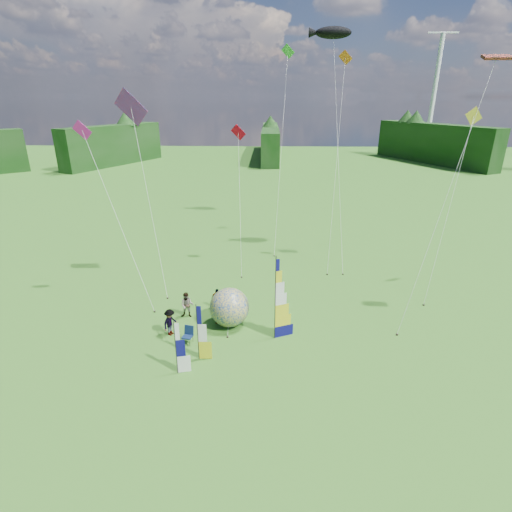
{
  "coord_description": "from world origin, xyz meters",
  "views": [
    {
      "loc": [
        -0.3,
        -18.08,
        14.33
      ],
      "look_at": [
        -1.0,
        4.0,
        5.5
      ],
      "focal_mm": 28.0,
      "sensor_mm": 36.0,
      "label": 1
    }
  ],
  "objects_px": {
    "side_banner_far": "(176,349)",
    "bol_inflatable": "(229,307)",
    "feather_banner_main": "(275,300)",
    "kite_whale": "(339,138)",
    "spectator_b": "(187,305)",
    "camp_chair": "(187,335)",
    "spectator_d": "(217,298)",
    "side_banner_left": "(198,333)",
    "spectator_a": "(218,312)",
    "spectator_c": "(170,322)"
  },
  "relations": [
    {
      "from": "side_banner_far",
      "to": "spectator_d",
      "type": "xyz_separation_m",
      "value": [
        1.32,
        7.49,
        -0.85
      ]
    },
    {
      "from": "spectator_a",
      "to": "spectator_d",
      "type": "xyz_separation_m",
      "value": [
        -0.33,
        2.18,
        -0.09
      ]
    },
    {
      "from": "kite_whale",
      "to": "spectator_b",
      "type": "bearing_deg",
      "value": -142.44
    },
    {
      "from": "bol_inflatable",
      "to": "camp_chair",
      "type": "bearing_deg",
      "value": -136.66
    },
    {
      "from": "spectator_b",
      "to": "spectator_d",
      "type": "xyz_separation_m",
      "value": [
        1.92,
        1.39,
        -0.18
      ]
    },
    {
      "from": "spectator_a",
      "to": "spectator_d",
      "type": "relative_size",
      "value": 1.12
    },
    {
      "from": "side_banner_left",
      "to": "spectator_d",
      "type": "relative_size",
      "value": 2.36
    },
    {
      "from": "side_banner_left",
      "to": "side_banner_far",
      "type": "distance_m",
      "value": 1.66
    },
    {
      "from": "spectator_d",
      "to": "camp_chair",
      "type": "bearing_deg",
      "value": 88.79
    },
    {
      "from": "feather_banner_main",
      "to": "kite_whale",
      "type": "distance_m",
      "value": 18.63
    },
    {
      "from": "feather_banner_main",
      "to": "spectator_c",
      "type": "bearing_deg",
      "value": 154.9
    },
    {
      "from": "side_banner_left",
      "to": "kite_whale",
      "type": "relative_size",
      "value": 0.16
    },
    {
      "from": "spectator_b",
      "to": "spectator_d",
      "type": "distance_m",
      "value": 2.38
    },
    {
      "from": "side_banner_far",
      "to": "spectator_a",
      "type": "height_order",
      "value": "side_banner_far"
    },
    {
      "from": "side_banner_left",
      "to": "spectator_b",
      "type": "distance_m",
      "value": 5.09
    },
    {
      "from": "side_banner_far",
      "to": "spectator_d",
      "type": "distance_m",
      "value": 7.65
    },
    {
      "from": "bol_inflatable",
      "to": "kite_whale",
      "type": "relative_size",
      "value": 0.12
    },
    {
      "from": "feather_banner_main",
      "to": "kite_whale",
      "type": "relative_size",
      "value": 0.25
    },
    {
      "from": "spectator_c",
      "to": "spectator_a",
      "type": "bearing_deg",
      "value": -38.6
    },
    {
      "from": "feather_banner_main",
      "to": "spectator_d",
      "type": "relative_size",
      "value": 3.64
    },
    {
      "from": "feather_banner_main",
      "to": "side_banner_far",
      "type": "bearing_deg",
      "value": -169.5
    },
    {
      "from": "side_banner_left",
      "to": "bol_inflatable",
      "type": "bearing_deg",
      "value": 68.83
    },
    {
      "from": "feather_banner_main",
      "to": "spectator_d",
      "type": "distance_m",
      "value": 5.98
    },
    {
      "from": "spectator_b",
      "to": "camp_chair",
      "type": "bearing_deg",
      "value": -78.04
    },
    {
      "from": "spectator_c",
      "to": "camp_chair",
      "type": "xyz_separation_m",
      "value": [
        1.28,
        -0.95,
        -0.35
      ]
    },
    {
      "from": "side_banner_far",
      "to": "bol_inflatable",
      "type": "relative_size",
      "value": 1.21
    },
    {
      "from": "side_banner_far",
      "to": "spectator_a",
      "type": "bearing_deg",
      "value": 59.72
    },
    {
      "from": "bol_inflatable",
      "to": "spectator_c",
      "type": "height_order",
      "value": "bol_inflatable"
    },
    {
      "from": "feather_banner_main",
      "to": "bol_inflatable",
      "type": "distance_m",
      "value": 3.66
    },
    {
      "from": "spectator_a",
      "to": "spectator_c",
      "type": "bearing_deg",
      "value": -155.28
    },
    {
      "from": "spectator_d",
      "to": "kite_whale",
      "type": "bearing_deg",
      "value": -115.2
    },
    {
      "from": "spectator_c",
      "to": "kite_whale",
      "type": "xyz_separation_m",
      "value": [
        12.46,
        15.5,
        9.98
      ]
    },
    {
      "from": "spectator_d",
      "to": "side_banner_far",
      "type": "bearing_deg",
      "value": 94.62
    },
    {
      "from": "side_banner_far",
      "to": "bol_inflatable",
      "type": "height_order",
      "value": "side_banner_far"
    },
    {
      "from": "spectator_a",
      "to": "camp_chair",
      "type": "bearing_deg",
      "value": -126.05
    },
    {
      "from": "camp_chair",
      "to": "bol_inflatable",
      "type": "bearing_deg",
      "value": 56.61
    },
    {
      "from": "spectator_c",
      "to": "camp_chair",
      "type": "height_order",
      "value": "spectator_c"
    },
    {
      "from": "side_banner_far",
      "to": "spectator_c",
      "type": "distance_m",
      "value": 4.11
    },
    {
      "from": "feather_banner_main",
      "to": "spectator_a",
      "type": "distance_m",
      "value": 4.55
    },
    {
      "from": "side_banner_left",
      "to": "spectator_a",
      "type": "distance_m",
      "value": 4.14
    },
    {
      "from": "camp_chair",
      "to": "feather_banner_main",
      "type": "bearing_deg",
      "value": 20.91
    },
    {
      "from": "spectator_b",
      "to": "camp_chair",
      "type": "distance_m",
      "value": 3.28
    },
    {
      "from": "side_banner_far",
      "to": "bol_inflatable",
      "type": "distance_m",
      "value": 5.72
    },
    {
      "from": "spectator_b",
      "to": "spectator_c",
      "type": "relative_size",
      "value": 1.03
    },
    {
      "from": "feather_banner_main",
      "to": "spectator_c",
      "type": "relative_size",
      "value": 3.01
    },
    {
      "from": "spectator_a",
      "to": "spectator_c",
      "type": "distance_m",
      "value": 3.26
    },
    {
      "from": "spectator_c",
      "to": "spectator_b",
      "type": "bearing_deg",
      "value": 8.36
    },
    {
      "from": "bol_inflatable",
      "to": "camp_chair",
      "type": "height_order",
      "value": "bol_inflatable"
    },
    {
      "from": "side_banner_far",
      "to": "kite_whale",
      "type": "xyz_separation_m",
      "value": [
        11.2,
        19.34,
        9.29
      ]
    },
    {
      "from": "feather_banner_main",
      "to": "bol_inflatable",
      "type": "relative_size",
      "value": 2.07
    }
  ]
}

